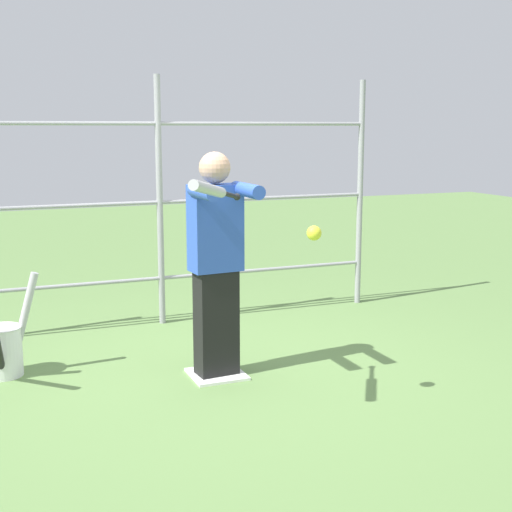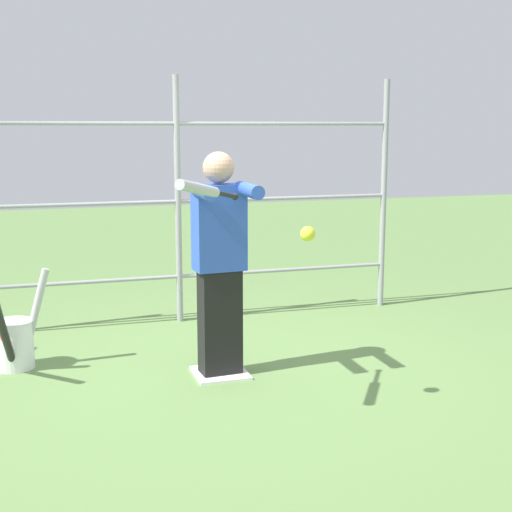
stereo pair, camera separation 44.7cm
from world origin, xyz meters
name	(u,v)px [view 2 (the right image)]	position (x,y,z in m)	size (l,w,h in m)	color
ground_plane	(220,374)	(0.00, 0.00, 0.00)	(24.00, 24.00, 0.00)	#608447
home_plate	(220,373)	(0.00, 0.00, 0.01)	(0.40, 0.40, 0.02)	white
fence_backstop	(178,201)	(0.00, -1.60, 1.17)	(4.38, 0.06, 2.34)	#939399
batter	(220,257)	(0.00, 0.02, 0.92)	(0.43, 0.59, 1.69)	black
baseball_bat_swinging	(203,190)	(0.30, 0.83, 1.49)	(0.55, 0.67, 0.20)	black
softball_in_flight	(308,234)	(-0.35, 0.92, 1.21)	(0.10, 0.10, 0.10)	yellow
bat_bucket	(12,339)	(1.52, -0.60, 0.24)	(0.78, 1.05, 0.79)	white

